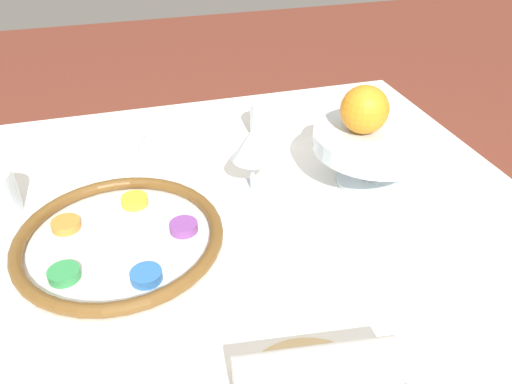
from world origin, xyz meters
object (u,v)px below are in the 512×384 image
seder_plate (120,239)px  cup_near (268,119)px  wine_glass (252,147)px  orange_fruit (365,110)px  napkin_roll (317,368)px  fruit_stand (375,144)px

seder_plate → cup_near: size_ratio=4.11×
wine_glass → orange_fruit: size_ratio=1.50×
napkin_roll → cup_near: cup_near is taller
seder_plate → wine_glass: (0.23, 0.09, 0.07)m
wine_glass → napkin_roll: bearing=-95.4°
fruit_stand → wine_glass: bearing=171.0°
cup_near → orange_fruit: bearing=-64.9°
wine_glass → fruit_stand: size_ratio=0.57×
seder_plate → fruit_stand: bearing=7.2°
orange_fruit → cup_near: bearing=115.1°
fruit_stand → cup_near: size_ratio=2.82×
cup_near → seder_plate: bearing=-139.0°
wine_glass → napkin_roll: 0.40m
napkin_roll → wine_glass: bearing=84.6°
fruit_stand → cup_near: bearing=118.7°
orange_fruit → cup_near: 0.26m
wine_glass → orange_fruit: 0.20m
seder_plate → napkin_roll: (0.20, -0.30, 0.01)m
fruit_stand → napkin_roll: size_ratio=1.12×
seder_plate → orange_fruit: 0.45m
wine_glass → orange_fruit: orange_fruit is taller
fruit_stand → cup_near: fruit_stand is taller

